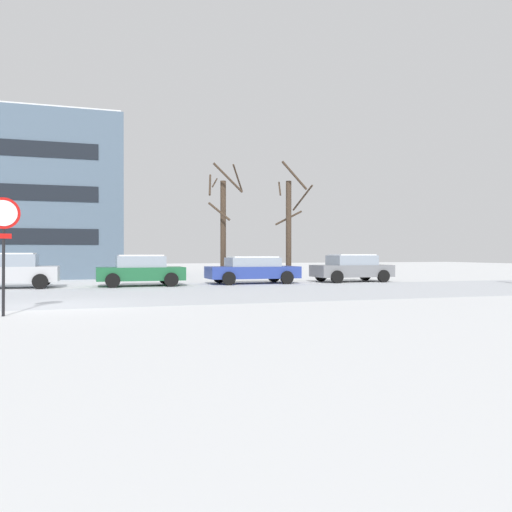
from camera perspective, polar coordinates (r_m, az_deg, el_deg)
ground_plane at (r=15.99m, az=-21.09°, el=-5.13°), size 120.00×120.00×0.00m
road_surface at (r=19.29m, az=-20.49°, el=-4.19°), size 80.00×8.63×0.00m
stop_sign at (r=13.90m, az=-25.89°, el=2.30°), size 0.75×0.19×2.85m
parked_car_silver at (r=24.80m, az=-25.26°, el=-1.43°), size 3.89×2.15×1.52m
parked_car_green at (r=24.50m, az=-12.52°, el=-1.52°), size 3.91×2.10×1.44m
parked_car_blue at (r=25.84m, az=-0.39°, el=-1.48°), size 4.50×2.11×1.35m
parked_car_gray at (r=27.93m, az=10.42°, el=-1.27°), size 4.09×2.12×1.45m
tree_far_mid at (r=28.42m, az=3.66°, el=3.35°), size 1.85×1.96×6.38m
tree_far_left at (r=27.86m, az=-3.62°, el=3.51°), size 2.09×2.07×6.18m
building_far_left at (r=36.62m, az=-25.87°, el=5.64°), size 14.14×9.52×9.86m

